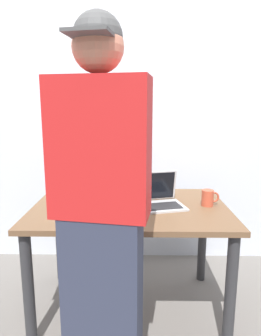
{
  "coord_description": "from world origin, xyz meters",
  "views": [
    {
      "loc": [
        0.03,
        -1.86,
        1.36
      ],
      "look_at": [
        0.0,
        0.0,
        0.99
      ],
      "focal_mm": 32.05,
      "sensor_mm": 36.0,
      "label": 1
    }
  ],
  "objects_px": {
    "beer_bottle_dark": "(111,182)",
    "person_figure": "(101,221)",
    "beer_bottle_green": "(122,181)",
    "laptop": "(156,199)",
    "coffee_mug": "(208,198)",
    "beer_bottle_amber": "(119,184)"
  },
  "relations": [
    {
      "from": "laptop",
      "to": "coffee_mug",
      "type": "bearing_deg",
      "value": 0.04
    },
    {
      "from": "beer_bottle_amber",
      "to": "coffee_mug",
      "type": "height_order",
      "value": "beer_bottle_amber"
    },
    {
      "from": "person_figure",
      "to": "coffee_mug",
      "type": "relative_size",
      "value": 15.13
    },
    {
      "from": "laptop",
      "to": "beer_bottle_green",
      "type": "distance_m",
      "value": 0.31
    },
    {
      "from": "beer_bottle_dark",
      "to": "coffee_mug",
      "type": "height_order",
      "value": "beer_bottle_dark"
    },
    {
      "from": "beer_bottle_amber",
      "to": "person_figure",
      "type": "height_order",
      "value": "person_figure"
    },
    {
      "from": "beer_bottle_amber",
      "to": "person_figure",
      "type": "bearing_deg",
      "value": -92.34
    },
    {
      "from": "laptop",
      "to": "beer_bottle_green",
      "type": "xyz_separation_m",
      "value": [
        -0.23,
        0.2,
        0.06
      ]
    },
    {
      "from": "beer_bottle_green",
      "to": "coffee_mug",
      "type": "relative_size",
      "value": 2.69
    },
    {
      "from": "person_figure",
      "to": "beer_bottle_green",
      "type": "bearing_deg",
      "value": 86.9
    },
    {
      "from": "beer_bottle_dark",
      "to": "beer_bottle_green",
      "type": "distance_m",
      "value": 0.08
    },
    {
      "from": "beer_bottle_dark",
      "to": "coffee_mug",
      "type": "relative_size",
      "value": 2.68
    },
    {
      "from": "beer_bottle_green",
      "to": "coffee_mug",
      "type": "bearing_deg",
      "value": -19.48
    },
    {
      "from": "beer_bottle_dark",
      "to": "person_figure",
      "type": "distance_m",
      "value": 0.86
    },
    {
      "from": "person_figure",
      "to": "laptop",
      "type": "bearing_deg",
      "value": 67.73
    },
    {
      "from": "beer_bottle_dark",
      "to": "person_figure",
      "type": "bearing_deg",
      "value": -88.3
    },
    {
      "from": "beer_bottle_green",
      "to": "person_figure",
      "type": "bearing_deg",
      "value": -93.1
    },
    {
      "from": "coffee_mug",
      "to": "beer_bottle_amber",
      "type": "bearing_deg",
      "value": 172.19
    },
    {
      "from": "beer_bottle_green",
      "to": "person_figure",
      "type": "relative_size",
      "value": 0.18
    },
    {
      "from": "laptop",
      "to": "beer_bottle_green",
      "type": "bearing_deg",
      "value": 138.82
    },
    {
      "from": "beer_bottle_green",
      "to": "person_figure",
      "type": "height_order",
      "value": "person_figure"
    },
    {
      "from": "laptop",
      "to": "beer_bottle_green",
      "type": "height_order",
      "value": "beer_bottle_green"
    }
  ]
}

